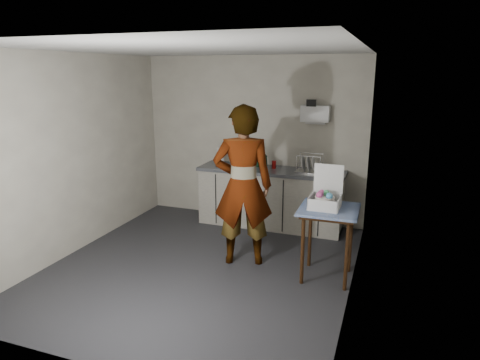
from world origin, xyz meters
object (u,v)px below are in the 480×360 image
(soap_bottle, at_px, (264,160))
(soda_can, at_px, (274,165))
(standing_man, at_px, (243,186))
(side_table, at_px, (329,217))
(bakery_box, at_px, (325,198))
(kitchen_counter, at_px, (271,199))
(paper_towel, at_px, (221,157))
(dark_bottle, at_px, (258,160))
(dish_rack, at_px, (309,168))

(soap_bottle, distance_m, soda_can, 0.20)
(soap_bottle, bearing_deg, standing_man, -84.39)
(side_table, bearing_deg, standing_man, 175.10)
(bakery_box, bearing_deg, side_table, -11.06)
(kitchen_counter, distance_m, soda_can, 0.55)
(soda_can, bearing_deg, side_table, -54.76)
(kitchen_counter, relative_size, paper_towel, 7.63)
(dark_bottle, xyz_separation_m, dish_rack, (0.83, -0.09, -0.05))
(paper_towel, distance_m, bakery_box, 2.31)
(dark_bottle, height_order, dish_rack, dish_rack)
(kitchen_counter, relative_size, dish_rack, 5.84)
(soap_bottle, bearing_deg, side_table, -49.31)
(kitchen_counter, distance_m, side_table, 1.86)
(dish_rack, bearing_deg, standing_man, -111.64)
(standing_man, height_order, soda_can, standing_man)
(soda_can, bearing_deg, kitchen_counter, -120.48)
(paper_towel, bearing_deg, soap_bottle, 0.30)
(soap_bottle, height_order, bakery_box, bakery_box)
(kitchen_counter, distance_m, bakery_box, 1.87)
(soap_bottle, relative_size, paper_towel, 1.03)
(standing_man, relative_size, soap_bottle, 6.59)
(soap_bottle, bearing_deg, soda_can, 43.90)
(kitchen_counter, height_order, standing_man, standing_man)
(soap_bottle, relative_size, soda_can, 2.56)
(soap_bottle, distance_m, bakery_box, 1.79)
(soda_can, xyz_separation_m, dark_bottle, (-0.27, 0.04, 0.05))
(side_table, xyz_separation_m, paper_towel, (-1.90, 1.39, 0.30))
(side_table, height_order, standing_man, standing_man)
(soda_can, relative_size, dark_bottle, 0.55)
(soap_bottle, bearing_deg, dark_bottle, 133.18)
(soap_bottle, bearing_deg, paper_towel, -179.70)
(kitchen_counter, relative_size, bakery_box, 4.73)
(dish_rack, bearing_deg, bakery_box, -72.28)
(soda_can, relative_size, dish_rack, 0.31)
(standing_man, xyz_separation_m, soda_can, (-0.00, 1.44, -0.03))
(side_table, height_order, bakery_box, bakery_box)
(side_table, bearing_deg, bakery_box, 166.36)
(standing_man, bearing_deg, bakery_box, 157.76)
(paper_towel, bearing_deg, kitchen_counter, 5.32)
(kitchen_counter, height_order, dish_rack, dish_rack)
(kitchen_counter, bearing_deg, dish_rack, -0.13)
(bakery_box, bearing_deg, soda_can, 125.78)
(standing_man, xyz_separation_m, dark_bottle, (-0.28, 1.47, 0.02))
(dark_bottle, distance_m, bakery_box, 2.01)
(side_table, distance_m, dark_bottle, 2.07)
(kitchen_counter, xyz_separation_m, soap_bottle, (-0.10, -0.07, 0.63))
(side_table, height_order, dish_rack, dish_rack)
(side_table, distance_m, dish_rack, 1.57)
(soap_bottle, height_order, paper_towel, soap_bottle)
(soap_bottle, height_order, dish_rack, soap_bottle)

